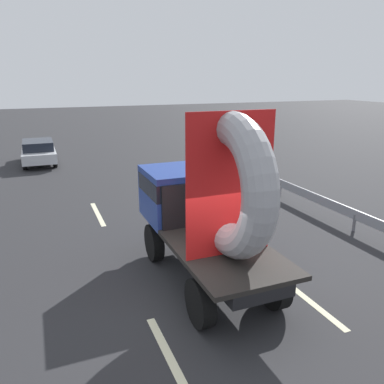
# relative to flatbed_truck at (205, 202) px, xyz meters

# --- Properties ---
(ground_plane) EXTENTS (120.00, 120.00, 0.00)m
(ground_plane) POSITION_rel_flatbed_truck_xyz_m (-0.31, -1.20, -1.94)
(ground_plane) COLOR #28282B
(flatbed_truck) EXTENTS (2.02, 4.97, 4.12)m
(flatbed_truck) POSITION_rel_flatbed_truck_xyz_m (0.00, 0.00, 0.00)
(flatbed_truck) COLOR black
(flatbed_truck) RESTS_ON ground_plane
(distant_sedan) EXTENTS (1.74, 4.07, 1.33)m
(distant_sedan) POSITION_rel_flatbed_truck_xyz_m (-3.43, 15.34, -1.22)
(distant_sedan) COLOR black
(distant_sedan) RESTS_ON ground_plane
(guardrail) EXTENTS (0.10, 16.29, 0.71)m
(guardrail) POSITION_rel_flatbed_truck_xyz_m (5.62, 2.94, -1.41)
(guardrail) COLOR gray
(guardrail) RESTS_ON ground_plane
(lane_dash_left_near) EXTENTS (0.16, 2.93, 0.01)m
(lane_dash_left_near) POSITION_rel_flatbed_truck_xyz_m (-1.71, -2.64, -1.93)
(lane_dash_left_near) COLOR beige
(lane_dash_left_near) RESTS_ON ground_plane
(lane_dash_left_far) EXTENTS (0.16, 2.60, 0.01)m
(lane_dash_left_far) POSITION_rel_flatbed_truck_xyz_m (-1.71, 5.59, -1.93)
(lane_dash_left_far) COLOR beige
(lane_dash_left_far) RESTS_ON ground_plane
(lane_dash_right_near) EXTENTS (0.16, 2.55, 0.01)m
(lane_dash_right_near) POSITION_rel_flatbed_truck_xyz_m (1.71, -1.74, -1.93)
(lane_dash_right_near) COLOR beige
(lane_dash_right_near) RESTS_ON ground_plane
(lane_dash_right_far) EXTENTS (0.16, 2.09, 0.01)m
(lane_dash_right_far) POSITION_rel_flatbed_truck_xyz_m (1.71, 5.65, -1.93)
(lane_dash_right_far) COLOR beige
(lane_dash_right_far) RESTS_ON ground_plane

